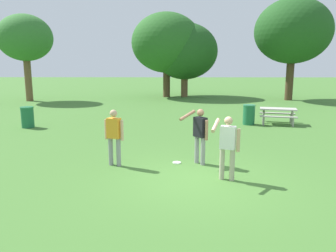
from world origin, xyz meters
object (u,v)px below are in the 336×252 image
at_px(frisbee, 177,163).
at_px(tree_broad_center, 167,43).
at_px(person_thrower, 228,143).
at_px(picnic_table_near, 278,112).
at_px(person_catcher, 114,134).
at_px(trash_can_further_along, 249,115).
at_px(tree_slender_mid, 293,31).
at_px(person_bystander, 200,132).
at_px(tree_far_right, 185,51).
at_px(tree_tall_left, 25,38).
at_px(trash_can_beside_table, 27,117).

bearing_deg(frisbee, tree_broad_center, 92.01).
height_order(person_thrower, picnic_table_near, person_thrower).
xyz_separation_m(person_thrower, frisbee, (-1.26, 1.44, -0.95)).
bearing_deg(person_catcher, trash_can_further_along, 50.97).
height_order(tree_broad_center, tree_slender_mid, tree_slender_mid).
distance_m(person_thrower, frisbee, 2.13).
relative_size(person_catcher, person_bystander, 1.00).
distance_m(person_catcher, picnic_table_near, 9.61).
relative_size(frisbee, tree_broad_center, 0.04).
distance_m(picnic_table_near, tree_broad_center, 14.66).
bearing_deg(person_thrower, trash_can_further_along, 73.60).
distance_m(frisbee, trash_can_further_along, 7.28).
xyz_separation_m(person_catcher, tree_far_right, (2.68, 19.93, 2.95)).
height_order(person_catcher, person_bystander, same).
bearing_deg(tree_broad_center, tree_slender_mid, -13.38).
bearing_deg(person_bystander, person_thrower, -66.36).
height_order(tree_tall_left, tree_broad_center, tree_broad_center).
height_order(person_thrower, tree_far_right, tree_far_right).
relative_size(person_bystander, tree_far_right, 0.26).
bearing_deg(person_catcher, person_bystander, 4.15).
height_order(person_catcher, tree_tall_left, tree_tall_left).
bearing_deg(person_thrower, person_catcher, 159.06).
height_order(tree_broad_center, tree_far_right, tree_broad_center).
height_order(picnic_table_near, trash_can_beside_table, trash_can_beside_table).
distance_m(tree_broad_center, tree_far_right, 1.71).
bearing_deg(tree_slender_mid, trash_can_further_along, -117.33).
relative_size(frisbee, tree_tall_left, 0.04).
xyz_separation_m(trash_can_further_along, tree_tall_left, (-14.86, 9.80, 4.26)).
bearing_deg(tree_tall_left, person_thrower, -54.43).
distance_m(picnic_table_near, tree_tall_left, 19.39).
distance_m(tree_tall_left, tree_far_right, 12.71).
bearing_deg(trash_can_beside_table, tree_broad_center, 66.33).
relative_size(person_catcher, trash_can_further_along, 1.71).
bearing_deg(tree_slender_mid, tree_tall_left, -177.32).
bearing_deg(person_thrower, person_bystander, 113.64).
relative_size(trash_can_beside_table, tree_slender_mid, 0.12).
distance_m(person_bystander, frisbee, 1.16).
xyz_separation_m(person_thrower, tree_broad_center, (-1.94, 20.86, 3.62)).
bearing_deg(picnic_table_near, tree_tall_left, 149.46).
distance_m(trash_can_beside_table, tree_tall_left, 12.37).
distance_m(trash_can_further_along, tree_far_right, 14.01).
bearing_deg(frisbee, person_thrower, -48.78).
height_order(person_bystander, trash_can_beside_table, person_bystander).
height_order(person_bystander, picnic_table_near, person_bystander).
distance_m(frisbee, trash_can_beside_table, 8.73).
height_order(frisbee, trash_can_further_along, trash_can_further_along).
xyz_separation_m(person_thrower, person_bystander, (-0.59, 1.35, 0.00)).
xyz_separation_m(person_thrower, picnic_table_near, (3.74, 7.96, -0.40)).
bearing_deg(tree_far_right, person_catcher, -97.65).
bearing_deg(picnic_table_near, tree_far_right, 107.43).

